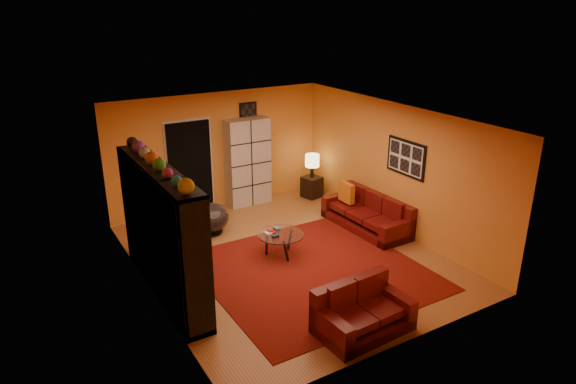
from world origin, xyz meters
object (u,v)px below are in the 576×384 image
side_table (312,187)px  table_lamp (312,161)px  coffee_table (281,236)px  bowl_chair (210,218)px  loveseat (360,311)px  sofa (369,214)px  storage_cabinet (247,162)px  entertainment_unit (162,232)px  tv (167,237)px

side_table → table_lamp: (0.00, 0.00, 0.65)m
coffee_table → bowl_chair: size_ratio=1.11×
loveseat → bowl_chair: size_ratio=1.80×
sofa → storage_cabinet: bearing=119.2°
storage_cabinet → sofa: bearing=-59.2°
loveseat → storage_cabinet: size_ratio=0.69×
entertainment_unit → sofa: bearing=3.5°
side_table → entertainment_unit: bearing=-151.6°
entertainment_unit → storage_cabinet: entertainment_unit is taller
entertainment_unit → storage_cabinet: (2.89, 2.80, -0.05)m
bowl_chair → side_table: (2.89, 0.66, -0.08)m
tv → loveseat: size_ratio=0.64×
sofa → side_table: 2.09m
sofa → coffee_table: bearing=-177.7°
sofa → loveseat: bearing=-133.1°
tv → loveseat: tv is taller
tv → side_table: size_ratio=1.77×
tv → entertainment_unit: bearing=41.3°
loveseat → table_lamp: bearing=-28.7°
tv → bowl_chair: bearing=-39.0°
tv → side_table: (4.31, 2.42, -0.73)m
table_lamp → loveseat: bearing=-115.8°
coffee_table → side_table: bearing=46.2°
loveseat → bowl_chair: 4.16m
bowl_chair → table_lamp: bearing=12.8°
tv → side_table: tv is taller
table_lamp → entertainment_unit: bearing=-151.6°
bowl_chair → side_table: bearing=12.8°
sofa → storage_cabinet: storage_cabinet is taller
tv → sofa: (4.36, 0.33, -0.69)m
side_table → tv: bearing=-150.7°
table_lamp → storage_cabinet: bearing=163.3°
bowl_chair → side_table: bowl_chair is taller
side_table → table_lamp: 0.65m
storage_cabinet → side_table: bearing=-17.0°
bowl_chair → storage_cabinet: bearing=37.9°
bowl_chair → table_lamp: (2.89, 0.66, 0.57)m
bowl_chair → table_lamp: table_lamp is taller
loveseat → sofa: bearing=-44.1°
entertainment_unit → side_table: (4.36, 2.36, -0.80)m
entertainment_unit → storage_cabinet: size_ratio=1.51×
sofa → table_lamp: table_lamp is taller
tv → loveseat: (1.99, -2.37, -0.69)m
sofa → bowl_chair: (-2.94, 1.43, 0.04)m
bowl_chair → table_lamp: size_ratio=1.38×
tv → storage_cabinet: storage_cabinet is taller
side_table → storage_cabinet: bearing=163.3°
sofa → storage_cabinet: size_ratio=1.02×
entertainment_unit → table_lamp: bearing=28.4°
entertainment_unit → table_lamp: (4.36, 2.36, -0.15)m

